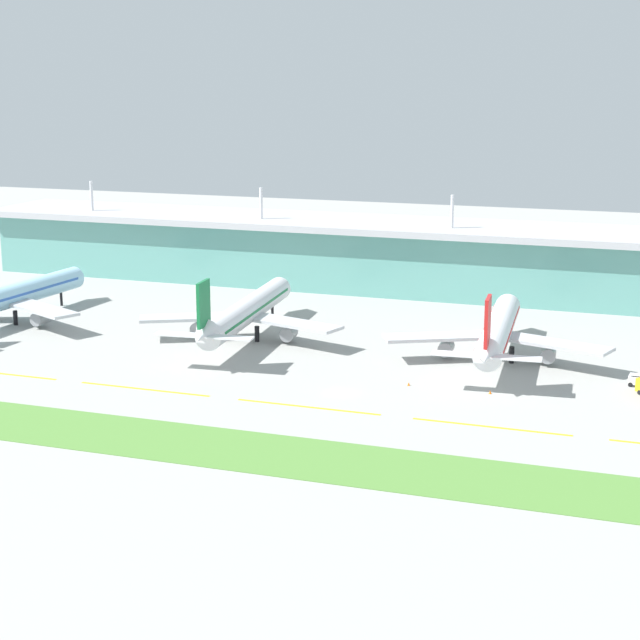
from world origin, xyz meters
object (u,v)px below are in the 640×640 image
airliner_far_middle (498,331)px  safety_cone_left_wingtip (409,384)px  baggage_cart (638,380)px  safety_cone_nose_front (490,392)px  airliner_nearest (8,297)px  airliner_near_middle (245,312)px

airliner_far_middle → safety_cone_left_wingtip: airliner_far_middle is taller
baggage_cart → safety_cone_nose_front: bearing=-151.3°
airliner_far_middle → safety_cone_left_wingtip: bearing=-117.8°
airliner_nearest → airliner_far_middle: same height
airliner_near_middle → baggage_cart: size_ratio=17.46×
airliner_nearest → baggage_cart: 149.93m
airliner_nearest → safety_cone_left_wingtip: 109.06m
baggage_cart → safety_cone_left_wingtip: (-42.66, -14.41, -0.91)m
safety_cone_nose_front → airliner_nearest: bearing=170.9°
safety_cone_left_wingtip → baggage_cart: bearing=18.7°
airliner_near_middle → safety_cone_left_wingtip: 51.48m
baggage_cart → airliner_nearest: bearing=178.0°
airliner_near_middle → baggage_cart: bearing=-6.1°
airliner_nearest → safety_cone_left_wingtip: size_ratio=90.48×
airliner_nearest → baggage_cart: size_ratio=17.21×
safety_cone_left_wingtip → airliner_nearest: bearing=169.6°
airliner_far_middle → airliner_near_middle: bearing=-179.2°
airliner_far_middle → baggage_cart: bearing=-19.1°
airliner_near_middle → airliner_far_middle: same height
airliner_nearest → airliner_far_middle: (120.12, 4.98, -0.01)m
airliner_nearest → airliner_near_middle: bearing=3.8°
airliner_nearest → safety_cone_nose_front: airliner_nearest is taller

